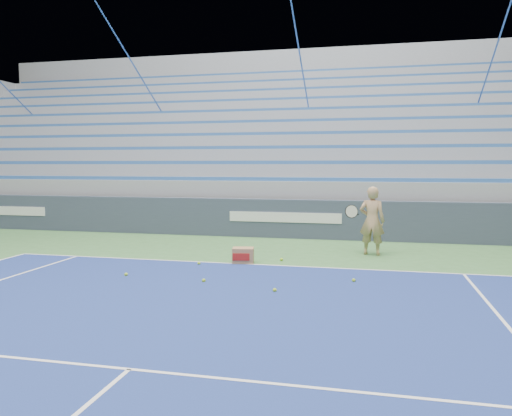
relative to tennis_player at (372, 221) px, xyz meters
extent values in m
cube|color=white|center=(-2.40, -1.76, -0.78)|extent=(10.97, 0.05, 0.00)
cube|color=white|center=(-2.40, -7.24, -0.78)|extent=(8.23, 0.05, 0.00)
cube|color=#363F53|center=(-2.40, 2.24, -0.25)|extent=(30.00, 0.30, 1.10)
cube|color=white|center=(-11.40, 2.08, -0.20)|extent=(2.60, 0.02, 0.28)
cube|color=white|center=(-2.40, 2.08, -0.20)|extent=(3.20, 0.02, 0.28)
cube|color=#94969C|center=(-2.40, 6.79, -0.25)|extent=(30.00, 8.50, 1.10)
cube|color=#94969C|center=(-2.40, 6.79, 0.55)|extent=(30.00, 8.50, 0.50)
cube|color=#2C5BA1|center=(-2.40, 2.92, 0.86)|extent=(29.60, 0.42, 0.11)
cube|color=#94969C|center=(-2.40, 7.22, 1.05)|extent=(30.00, 7.65, 0.50)
cube|color=#2C5BA1|center=(-2.40, 3.77, 1.36)|extent=(29.60, 0.42, 0.11)
cube|color=#94969C|center=(-2.40, 7.64, 1.55)|extent=(30.00, 6.80, 0.50)
cube|color=#2C5BA1|center=(-2.40, 4.62, 1.86)|extent=(29.60, 0.42, 0.11)
cube|color=#94969C|center=(-2.40, 8.07, 2.05)|extent=(30.00, 5.95, 0.50)
cube|color=#2C5BA1|center=(-2.40, 5.47, 2.36)|extent=(29.60, 0.42, 0.11)
cube|color=#94969C|center=(-2.40, 8.49, 2.55)|extent=(30.00, 5.10, 0.50)
cube|color=#2C5BA1|center=(-2.40, 6.32, 2.86)|extent=(29.60, 0.42, 0.11)
cube|color=#94969C|center=(-2.40, 8.92, 3.05)|extent=(30.00, 4.25, 0.50)
cube|color=#2C5BA1|center=(-2.40, 7.17, 3.36)|extent=(29.60, 0.42, 0.11)
cube|color=#94969C|center=(-2.40, 9.34, 3.55)|extent=(30.00, 3.40, 0.50)
cube|color=#2C5BA1|center=(-2.40, 8.02, 3.86)|extent=(29.60, 0.42, 0.11)
cube|color=#94969C|center=(-2.40, 9.77, 4.05)|extent=(30.00, 2.55, 0.50)
cube|color=#2C5BA1|center=(-2.40, 8.87, 4.36)|extent=(29.60, 0.42, 0.11)
cube|color=#94969C|center=(-2.40, 10.19, 4.55)|extent=(30.00, 1.70, 0.50)
cube|color=#2C5BA1|center=(-2.40, 9.72, 4.86)|extent=(29.60, 0.42, 0.11)
cube|color=#94969C|center=(-2.40, 10.62, 5.05)|extent=(30.00, 0.85, 0.50)
cube|color=#2C5BA1|center=(-2.40, 10.57, 5.36)|extent=(29.60, 0.42, 0.11)
cube|color=#94969C|center=(-2.40, 11.34, 2.85)|extent=(31.00, 0.40, 7.30)
cylinder|color=#325EB0|center=(-14.40, 6.79, 3.80)|extent=(0.05, 8.53, 5.04)
cylinder|color=#325EB0|center=(-8.40, 6.79, 3.80)|extent=(0.05, 8.53, 5.04)
cylinder|color=#325EB0|center=(-2.40, 6.79, 3.80)|extent=(0.05, 8.53, 5.04)
cylinder|color=#325EB0|center=(3.60, 6.79, 3.80)|extent=(0.05, 8.53, 5.04)
imported|color=tan|center=(0.01, 0.01, 0.00)|extent=(0.64, 0.47, 1.59)
cylinder|color=black|center=(-0.34, -0.24, 0.15)|extent=(0.12, 0.27, 0.08)
cylinder|color=beige|center=(-0.44, -0.52, 0.25)|extent=(0.29, 0.16, 0.28)
torus|color=black|center=(-0.44, -0.52, 0.25)|extent=(0.31, 0.18, 0.30)
cube|color=#9D744C|center=(-2.65, -1.63, -0.63)|extent=(0.50, 0.41, 0.33)
cube|color=#B21E19|center=(-2.65, -1.80, -0.63)|extent=(0.35, 0.08, 0.15)
sphere|color=#A9D52B|center=(-1.54, -3.84, -0.76)|extent=(0.07, 0.07, 0.07)
sphere|color=#A9D52B|center=(-4.48, -3.32, -0.76)|extent=(0.07, 0.07, 0.07)
sphere|color=#A9D52B|center=(-3.50, -2.00, -0.76)|extent=(0.07, 0.07, 0.07)
sphere|color=#A9D52B|center=(-0.30, -2.84, -0.76)|extent=(0.07, 0.07, 0.07)
sphere|color=#A9D52B|center=(-2.90, -3.45, -0.76)|extent=(0.07, 0.07, 0.07)
sphere|color=#A9D52B|center=(-1.90, -1.20, -0.76)|extent=(0.07, 0.07, 0.07)
camera|label=1|loc=(-0.04, -11.73, 1.29)|focal=35.00mm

